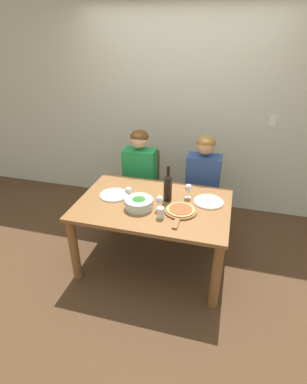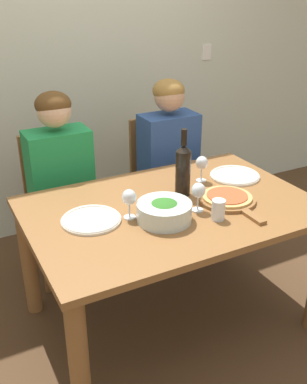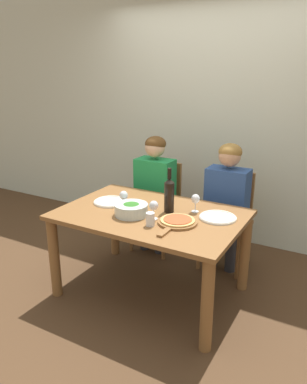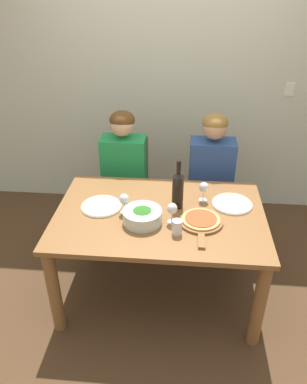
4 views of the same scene
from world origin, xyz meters
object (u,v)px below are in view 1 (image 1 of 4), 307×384
person_woman (140,170)px  broccoli_bowl (139,203)px  dinner_plate_left (114,195)px  dinner_plate_right (208,202)px  pizza_on_board (180,211)px  wine_bottle (168,187)px  wine_glass_right (188,188)px  water_tumbler (160,213)px  chair_left (143,184)px  chair_right (202,191)px  wine_glass_centre (160,200)px  wine_glass_left (128,191)px  person_man (203,177)px

person_woman → broccoli_bowl: person_woman is taller
dinner_plate_left → dinner_plate_right: same height
broccoli_bowl → pizza_on_board: size_ratio=0.60×
wine_bottle → wine_glass_right: 0.22m
wine_bottle → water_tumbler: 0.33m
chair_left → dinner_plate_left: size_ratio=3.14×
water_tumbler → wine_glass_right: bearing=67.1°
chair_right → wine_glass_centre: chair_right is taller
wine_glass_centre → wine_glass_left: bearing=165.2°
chair_right → wine_glass_centre: size_ratio=6.03×
wine_glass_left → chair_right: bearing=52.9°
person_woman → water_tumbler: person_woman is taller
wine_glass_right → wine_glass_centre: bearing=-125.8°
broccoli_bowl → dinner_plate_left: 0.35m
chair_left → water_tumbler: chair_left is taller
chair_right → person_man: size_ratio=0.75×
chair_left → wine_bottle: size_ratio=2.49×
chair_right → broccoli_bowl: bearing=-118.0°
wine_bottle → dinner_plate_right: bearing=8.5°
wine_glass_centre → chair_left: bearing=116.1°
pizza_on_board → wine_glass_right: bearing=85.7°
water_tumbler → chair_right: bearing=75.8°
chair_right → wine_glass_left: 1.12m
chair_right → chair_left: bearing=180.0°
wine_bottle → wine_glass_left: (-0.37, -0.11, -0.04)m
pizza_on_board → wine_glass_centre: bearing=-176.9°
dinner_plate_left → wine_glass_left: bearing=-17.3°
pizza_on_board → dinner_plate_left: bearing=169.4°
person_man → pizza_on_board: bearing=-97.7°
chair_left → wine_bottle: 0.97m
chair_left → dinner_plate_left: chair_left is taller
dinner_plate_left → water_tumbler: water_tumbler is taller
chair_left → dinner_plate_left: 0.83m
wine_glass_centre → wine_bottle: bearing=81.3°
chair_left → water_tumbler: (0.50, -1.06, 0.29)m
wine_glass_right → wine_bottle: bearing=-151.4°
wine_bottle → dinner_plate_left: size_ratio=1.26×
dinner_plate_left → pizza_on_board: size_ratio=0.66×
person_woman → dinner_plate_right: 1.05m
wine_bottle → dinner_plate_right: 0.42m
broccoli_bowl → water_tumbler: 0.26m
broccoli_bowl → dinner_plate_left: size_ratio=0.92×
pizza_on_board → wine_glass_left: wine_glass_left is taller
water_tumbler → wine_glass_centre: bearing=107.6°
person_woman → wine_glass_left: (0.12, -0.73, 0.11)m
dinner_plate_left → wine_glass_centre: size_ratio=1.92×
dinner_plate_right → pizza_on_board: (-0.23, -0.25, 0.01)m
dinner_plate_left → pizza_on_board: (0.71, -0.13, 0.01)m
person_man → dinner_plate_right: (0.12, -0.57, 0.01)m
wine_glass_centre → person_man: bearing=69.7°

